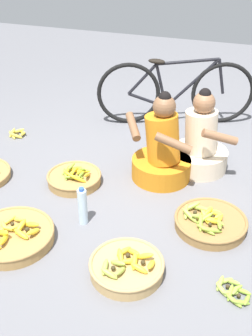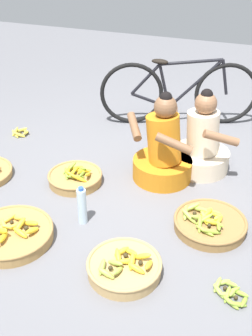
{
  "view_description": "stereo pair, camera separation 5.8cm",
  "coord_description": "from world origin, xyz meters",
  "px_view_note": "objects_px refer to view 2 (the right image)",
  "views": [
    {
      "loc": [
        0.9,
        -2.75,
        2.02
      ],
      "look_at": [
        0.0,
        -0.2,
        0.35
      ],
      "focal_mm": 44.5,
      "sensor_mm": 36.0,
      "label": 1
    },
    {
      "loc": [
        0.96,
        -2.73,
        2.02
      ],
      "look_at": [
        0.0,
        -0.2,
        0.35
      ],
      "focal_mm": 44.5,
      "sensor_mm": 36.0,
      "label": 2
    }
  ],
  "objects_px": {
    "banana_basket_front_center": "(124,267)",
    "banana_basket_near_bicycle": "(11,234)",
    "water_bottle": "(82,206)",
    "loose_bananas_back_right": "(230,293)",
    "loose_bananas_front_left": "(20,132)",
    "banana_basket_near_vendor": "(210,223)",
    "vendor_woman_front": "(163,152)",
    "vendor_woman_behind": "(201,145)",
    "bicycle_leaning": "(179,93)",
    "banana_basket_mid_right": "(75,177)"
  },
  "relations": [
    {
      "from": "banana_basket_front_center",
      "to": "banana_basket_near_vendor",
      "type": "bearing_deg",
      "value": 56.2
    },
    {
      "from": "banana_basket_near_bicycle",
      "to": "water_bottle",
      "type": "relative_size",
      "value": 1.9
    },
    {
      "from": "banana_basket_front_center",
      "to": "water_bottle",
      "type": "distance_m",
      "value": 0.62
    },
    {
      "from": "vendor_woman_front",
      "to": "vendor_woman_behind",
      "type": "xyz_separation_m",
      "value": [
        0.28,
        0.27,
        -0.01
      ]
    },
    {
      "from": "loose_bananas_back_right",
      "to": "loose_bananas_front_left",
      "type": "relative_size",
      "value": 1.2
    },
    {
      "from": "vendor_woman_front",
      "to": "banana_basket_mid_right",
      "type": "distance_m",
      "value": 0.79
    },
    {
      "from": "vendor_woman_behind",
      "to": "bicycle_leaning",
      "type": "xyz_separation_m",
      "value": [
        -0.44,
        0.87,
        0.11
      ]
    },
    {
      "from": "water_bottle",
      "to": "banana_basket_near_bicycle",
      "type": "bearing_deg",
      "value": -136.84
    },
    {
      "from": "bicycle_leaning",
      "to": "water_bottle",
      "type": "relative_size",
      "value": 5.1
    },
    {
      "from": "banana_basket_near_bicycle",
      "to": "loose_bananas_front_left",
      "type": "distance_m",
      "value": 1.69
    },
    {
      "from": "bicycle_leaning",
      "to": "banana_basket_front_center",
      "type": "xyz_separation_m",
      "value": [
        0.27,
        -2.34,
        -0.3
      ]
    },
    {
      "from": "banana_basket_front_center",
      "to": "banana_basket_near_bicycle",
      "type": "bearing_deg",
      "value": 178.82
    },
    {
      "from": "bicycle_leaning",
      "to": "banana_basket_near_bicycle",
      "type": "bearing_deg",
      "value": -104.65
    },
    {
      "from": "loose_bananas_front_left",
      "to": "water_bottle",
      "type": "bearing_deg",
      "value": -40.8
    },
    {
      "from": "vendor_woman_front",
      "to": "water_bottle",
      "type": "xyz_separation_m",
      "value": [
        -0.38,
        -0.81,
        -0.11
      ]
    },
    {
      "from": "vendor_woman_behind",
      "to": "loose_bananas_back_right",
      "type": "xyz_separation_m",
      "value": [
        0.5,
        -1.41,
        -0.22
      ]
    },
    {
      "from": "bicycle_leaning",
      "to": "loose_bananas_back_right",
      "type": "distance_m",
      "value": 2.49
    },
    {
      "from": "bicycle_leaning",
      "to": "banana_basket_mid_right",
      "type": "distance_m",
      "value": 1.6
    },
    {
      "from": "banana_basket_near_bicycle",
      "to": "banana_basket_front_center",
      "type": "bearing_deg",
      "value": -1.18
    },
    {
      "from": "vendor_woman_behind",
      "to": "banana_basket_front_center",
      "type": "xyz_separation_m",
      "value": [
        -0.18,
        -1.46,
        -0.19
      ]
    },
    {
      "from": "loose_bananas_back_right",
      "to": "loose_bananas_front_left",
      "type": "height_order",
      "value": "loose_bananas_front_left"
    },
    {
      "from": "bicycle_leaning",
      "to": "vendor_woman_behind",
      "type": "bearing_deg",
      "value": -63.16
    },
    {
      "from": "bicycle_leaning",
      "to": "banana_basket_mid_right",
      "type": "relative_size",
      "value": 3.42
    },
    {
      "from": "loose_bananas_front_left",
      "to": "water_bottle",
      "type": "xyz_separation_m",
      "value": [
        1.25,
        -1.08,
        0.12
      ]
    },
    {
      "from": "banana_basket_mid_right",
      "to": "banana_basket_near_bicycle",
      "type": "distance_m",
      "value": 0.84
    },
    {
      "from": "banana_basket_near_bicycle",
      "to": "loose_bananas_front_left",
      "type": "relative_size",
      "value": 3.0
    },
    {
      "from": "vendor_woman_front",
      "to": "banana_basket_near_bicycle",
      "type": "bearing_deg",
      "value": -123.13
    },
    {
      "from": "bicycle_leaning",
      "to": "banana_basket_front_center",
      "type": "distance_m",
      "value": 2.37
    },
    {
      "from": "vendor_woman_behind",
      "to": "banana_basket_mid_right",
      "type": "bearing_deg",
      "value": -147.24
    },
    {
      "from": "bicycle_leaning",
      "to": "loose_bananas_back_right",
      "type": "bearing_deg",
      "value": -67.61
    },
    {
      "from": "banana_basket_near_bicycle",
      "to": "water_bottle",
      "type": "xyz_separation_m",
      "value": [
        0.39,
        0.36,
        0.1
      ]
    },
    {
      "from": "banana_basket_front_center",
      "to": "banana_basket_near_bicycle",
      "type": "relative_size",
      "value": 0.82
    },
    {
      "from": "vendor_woman_behind",
      "to": "banana_basket_near_vendor",
      "type": "height_order",
      "value": "vendor_woman_behind"
    },
    {
      "from": "banana_basket_near_vendor",
      "to": "banana_basket_mid_right",
      "type": "height_order",
      "value": "banana_basket_mid_right"
    },
    {
      "from": "loose_bananas_back_right",
      "to": "water_bottle",
      "type": "xyz_separation_m",
      "value": [
        -1.16,
        0.33,
        0.13
      ]
    },
    {
      "from": "vendor_woman_front",
      "to": "banana_basket_front_center",
      "type": "bearing_deg",
      "value": -85.07
    },
    {
      "from": "banana_basket_mid_right",
      "to": "banana_basket_near_bicycle",
      "type": "xyz_separation_m",
      "value": [
        -0.09,
        -0.83,
        0.0
      ]
    },
    {
      "from": "banana_basket_front_center",
      "to": "loose_bananas_front_left",
      "type": "relative_size",
      "value": 2.46
    },
    {
      "from": "banana_basket_near_bicycle",
      "to": "water_bottle",
      "type": "height_order",
      "value": "water_bottle"
    },
    {
      "from": "bicycle_leaning",
      "to": "loose_bananas_front_left",
      "type": "relative_size",
      "value": 8.04
    },
    {
      "from": "bicycle_leaning",
      "to": "banana_basket_mid_right",
      "type": "bearing_deg",
      "value": -109.11
    },
    {
      "from": "bicycle_leaning",
      "to": "banana_basket_front_center",
      "type": "height_order",
      "value": "bicycle_leaning"
    },
    {
      "from": "banana_basket_near_vendor",
      "to": "banana_basket_near_bicycle",
      "type": "height_order",
      "value": "banana_basket_near_bicycle"
    },
    {
      "from": "loose_bananas_back_right",
      "to": "vendor_woman_behind",
      "type": "bearing_deg",
      "value": 109.49
    },
    {
      "from": "banana_basket_near_vendor",
      "to": "banana_basket_front_center",
      "type": "xyz_separation_m",
      "value": [
        -0.43,
        -0.64,
        0.0
      ]
    },
    {
      "from": "vendor_woman_front",
      "to": "vendor_woman_behind",
      "type": "bearing_deg",
      "value": 43.97
    },
    {
      "from": "bicycle_leaning",
      "to": "banana_basket_mid_right",
      "type": "xyz_separation_m",
      "value": [
        -0.52,
        -1.49,
        -0.3
      ]
    },
    {
      "from": "banana_basket_front_center",
      "to": "banana_basket_near_bicycle",
      "type": "distance_m",
      "value": 0.87
    },
    {
      "from": "banana_basket_mid_right",
      "to": "vendor_woman_behind",
      "type": "bearing_deg",
      "value": 32.76
    },
    {
      "from": "vendor_woman_front",
      "to": "banana_basket_mid_right",
      "type": "relative_size",
      "value": 1.7
    }
  ]
}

